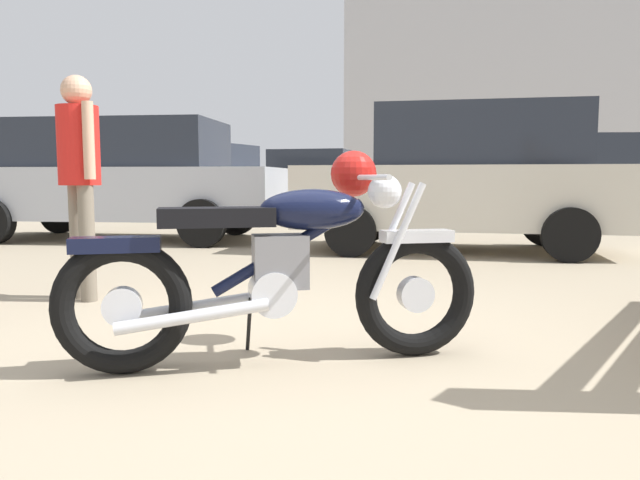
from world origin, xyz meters
The scene contains 8 objects.
ground_plane centered at (0.00, 0.00, 0.00)m, with size 80.00×80.00×0.00m, color gray.
vintage_motorcycle centered at (-0.03, -0.08, 0.49)m, with size 1.95×1.06×1.07m.
bystander centered at (-1.93, 1.10, 1.02)m, with size 0.39×0.30×1.66m.
red_hatchback_near centered at (-4.79, 10.45, 0.84)m, with size 4.45×2.53×1.67m.
silver_sedan_mid centered at (0.93, 4.81, 0.92)m, with size 3.91×1.86×1.78m.
dark_sedan_left centered at (-3.29, 15.56, 0.92)m, with size 3.97×1.96×1.78m.
pale_sedan_back centered at (-4.10, 5.24, 0.94)m, with size 4.84×2.28×1.74m.
industrial_building centered at (4.77, 35.49, 5.83)m, with size 20.71×13.95×25.50m.
Camera 1 is at (0.74, -2.93, 0.91)m, focal length 33.90 mm.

